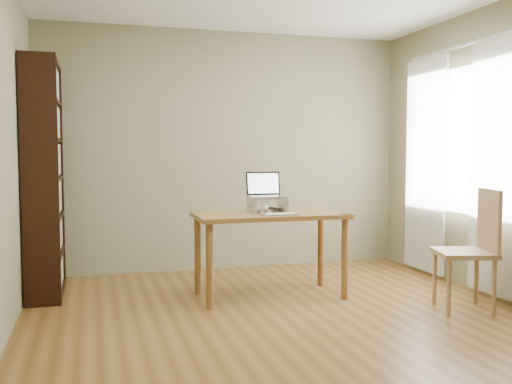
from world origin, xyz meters
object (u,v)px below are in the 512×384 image
desk (270,225)px  chair (472,244)px  keyboard (280,214)px  cat (263,205)px  laptop (265,191)px  bookshelf (44,179)px

desk → chair: size_ratio=1.34×
keyboard → cat: (-0.05, 0.33, 0.05)m
laptop → keyboard: (0.02, -0.36, -0.18)m
desk → cat: size_ratio=2.83×
bookshelf → desk: bearing=-18.3°
laptop → chair: (1.46, -0.99, -0.40)m
cat → chair: chair is taller
bookshelf → keyboard: bookshelf is taller
chair → cat: bearing=163.0°
keyboard → cat: bearing=97.9°
desk → laptop: 0.32m
desk → chair: chair is taller
keyboard → desk: bearing=94.1°
keyboard → chair: (1.44, -0.64, -0.22)m
keyboard → chair: 1.59m
desk → keyboard: keyboard is taller
chair → bookshelf: bearing=172.2°
desk → bookshelf: bearing=161.8°
bookshelf → cat: bookshelf is taller
bookshelf → keyboard: 2.14m
desk → chair: 1.70m
desk → cat: bearing=106.2°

